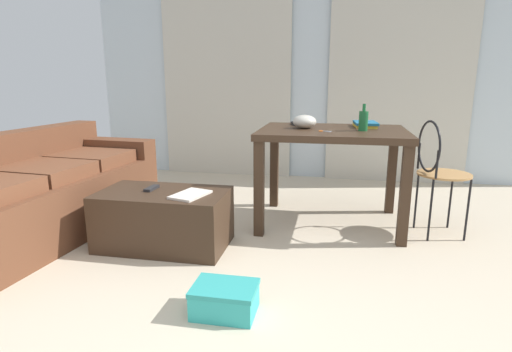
{
  "coord_description": "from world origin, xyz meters",
  "views": [
    {
      "loc": [
        0.32,
        -1.34,
        1.14
      ],
      "look_at": [
        -0.26,
        1.65,
        0.42
      ],
      "focal_mm": 28.92,
      "sensor_mm": 36.0,
      "label": 1
    }
  ],
  "objects_px": {
    "book_stack": "(365,124)",
    "scissors": "(324,131)",
    "tv_remote_on_table": "(296,124)",
    "couch": "(37,194)",
    "craft_table": "(332,144)",
    "coffee_table": "(164,219)",
    "wire_chair": "(437,164)",
    "shoebox": "(225,299)",
    "bowl": "(305,122)",
    "bottle_near": "(363,120)",
    "magazine": "(190,195)",
    "tv_remote_primary": "(152,188)"
  },
  "relations": [
    {
      "from": "couch",
      "to": "magazine",
      "type": "bearing_deg",
      "value": -4.32
    },
    {
      "from": "coffee_table",
      "to": "craft_table",
      "type": "xyz_separation_m",
      "value": [
        1.12,
        0.69,
        0.45
      ]
    },
    {
      "from": "book_stack",
      "to": "magazine",
      "type": "relative_size",
      "value": 1.09
    },
    {
      "from": "craft_table",
      "to": "tv_remote_on_table",
      "type": "relative_size",
      "value": 6.67
    },
    {
      "from": "craft_table",
      "to": "tv_remote_primary",
      "type": "height_order",
      "value": "craft_table"
    },
    {
      "from": "scissors",
      "to": "magazine",
      "type": "height_order",
      "value": "scissors"
    },
    {
      "from": "tv_remote_on_table",
      "to": "magazine",
      "type": "height_order",
      "value": "tv_remote_on_table"
    },
    {
      "from": "craft_table",
      "to": "tv_remote_on_table",
      "type": "bearing_deg",
      "value": 143.69
    },
    {
      "from": "scissors",
      "to": "magazine",
      "type": "bearing_deg",
      "value": -144.08
    },
    {
      "from": "couch",
      "to": "shoebox",
      "type": "xyz_separation_m",
      "value": [
        1.65,
        -0.78,
        -0.23
      ]
    },
    {
      "from": "tv_remote_on_table",
      "to": "magazine",
      "type": "distance_m",
      "value": 1.2
    },
    {
      "from": "craft_table",
      "to": "tv_remote_on_table",
      "type": "distance_m",
      "value": 0.4
    },
    {
      "from": "coffee_table",
      "to": "bowl",
      "type": "height_order",
      "value": "bowl"
    },
    {
      "from": "bottle_near",
      "to": "scissors",
      "type": "relative_size",
      "value": 2.02
    },
    {
      "from": "coffee_table",
      "to": "craft_table",
      "type": "distance_m",
      "value": 1.39
    },
    {
      "from": "couch",
      "to": "coffee_table",
      "type": "relative_size",
      "value": 2.33
    },
    {
      "from": "coffee_table",
      "to": "couch",
      "type": "bearing_deg",
      "value": 178.04
    },
    {
      "from": "tv_remote_primary",
      "to": "shoebox",
      "type": "distance_m",
      "value": 1.12
    },
    {
      "from": "bottle_near",
      "to": "book_stack",
      "type": "bearing_deg",
      "value": 83.05
    },
    {
      "from": "wire_chair",
      "to": "bowl",
      "type": "relative_size",
      "value": 4.71
    },
    {
      "from": "scissors",
      "to": "magazine",
      "type": "distance_m",
      "value": 1.09
    },
    {
      "from": "bottle_near",
      "to": "book_stack",
      "type": "height_order",
      "value": "bottle_near"
    },
    {
      "from": "bottle_near",
      "to": "shoebox",
      "type": "bearing_deg",
      "value": -116.84
    },
    {
      "from": "wire_chair",
      "to": "tv_remote_primary",
      "type": "height_order",
      "value": "wire_chair"
    },
    {
      "from": "coffee_table",
      "to": "bottle_near",
      "type": "distance_m",
      "value": 1.61
    },
    {
      "from": "coffee_table",
      "to": "scissors",
      "type": "xyz_separation_m",
      "value": [
        1.05,
        0.54,
        0.57
      ]
    },
    {
      "from": "tv_remote_on_table",
      "to": "shoebox",
      "type": "distance_m",
      "value": 1.81
    },
    {
      "from": "craft_table",
      "to": "bottle_near",
      "type": "distance_m",
      "value": 0.3
    },
    {
      "from": "coffee_table",
      "to": "magazine",
      "type": "relative_size",
      "value": 3.27
    },
    {
      "from": "couch",
      "to": "tv_remote_primary",
      "type": "xyz_separation_m",
      "value": [
        0.91,
        0.0,
        0.09
      ]
    },
    {
      "from": "coffee_table",
      "to": "tv_remote_primary",
      "type": "relative_size",
      "value": 6.09
    },
    {
      "from": "craft_table",
      "to": "coffee_table",
      "type": "bearing_deg",
      "value": -148.17
    },
    {
      "from": "bottle_near",
      "to": "tv_remote_primary",
      "type": "bearing_deg",
      "value": -157.27
    },
    {
      "from": "tv_remote_on_table",
      "to": "shoebox",
      "type": "xyz_separation_m",
      "value": [
        -0.17,
        -1.67,
        -0.7
      ]
    },
    {
      "from": "scissors",
      "to": "shoebox",
      "type": "relative_size",
      "value": 0.31
    },
    {
      "from": "craft_table",
      "to": "wire_chair",
      "type": "height_order",
      "value": "wire_chair"
    },
    {
      "from": "tv_remote_on_table",
      "to": "bottle_near",
      "type": "bearing_deg",
      "value": -47.32
    },
    {
      "from": "book_stack",
      "to": "tv_remote_primary",
      "type": "bearing_deg",
      "value": -149.71
    },
    {
      "from": "bottle_near",
      "to": "scissors",
      "type": "distance_m",
      "value": 0.31
    },
    {
      "from": "tv_remote_on_table",
      "to": "couch",
      "type": "bearing_deg",
      "value": -173.25
    },
    {
      "from": "craft_table",
      "to": "scissors",
      "type": "height_order",
      "value": "scissors"
    },
    {
      "from": "couch",
      "to": "bowl",
      "type": "distance_m",
      "value": 2.08
    },
    {
      "from": "couch",
      "to": "tv_remote_primary",
      "type": "bearing_deg",
      "value": 0.13
    },
    {
      "from": "coffee_table",
      "to": "scissors",
      "type": "bearing_deg",
      "value": 27.33
    },
    {
      "from": "wire_chair",
      "to": "bowl",
      "type": "height_order",
      "value": "bowl"
    },
    {
      "from": "couch",
      "to": "wire_chair",
      "type": "relative_size",
      "value": 2.37
    },
    {
      "from": "book_stack",
      "to": "scissors",
      "type": "height_order",
      "value": "book_stack"
    },
    {
      "from": "coffee_table",
      "to": "wire_chair",
      "type": "height_order",
      "value": "wire_chair"
    },
    {
      "from": "coffee_table",
      "to": "tv_remote_on_table",
      "type": "distance_m",
      "value": 1.35
    },
    {
      "from": "book_stack",
      "to": "scissors",
      "type": "relative_size",
      "value": 2.93
    }
  ]
}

